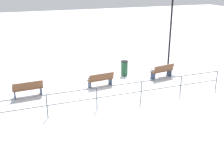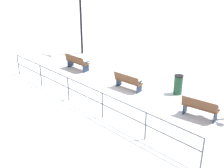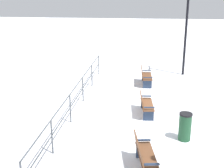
{
  "view_description": "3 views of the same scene",
  "coord_description": "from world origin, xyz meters",
  "px_view_note": "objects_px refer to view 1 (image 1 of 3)",
  "views": [
    {
      "loc": [
        -14.36,
        4.79,
        5.8
      ],
      "look_at": [
        -1.7,
        -0.11,
        0.69
      ],
      "focal_mm": 45.57,
      "sensor_mm": 36.0,
      "label": 1
    },
    {
      "loc": [
        -10.37,
        -9.13,
        6.28
      ],
      "look_at": [
        -1.87,
        -0.59,
        1.0
      ],
      "focal_mm": 48.43,
      "sensor_mm": 36.0,
      "label": 2
    },
    {
      "loc": [
        -0.22,
        -11.31,
        4.86
      ],
      "look_at": [
        -1.7,
        1.42,
        0.76
      ],
      "focal_mm": 48.23,
      "sensor_mm": 36.0,
      "label": 3
    }
  ],
  "objects_px": {
    "bench_nearest": "(162,71)",
    "bench_third": "(28,89)",
    "lamppost_near": "(172,16)",
    "trash_bin": "(124,68)",
    "bench_second": "(101,79)"
  },
  "relations": [
    {
      "from": "bench_nearest",
      "to": "bench_second",
      "type": "distance_m",
      "value": 3.95
    },
    {
      "from": "bench_third",
      "to": "bench_second",
      "type": "bearing_deg",
      "value": -92.56
    },
    {
      "from": "bench_third",
      "to": "lamppost_near",
      "type": "height_order",
      "value": "lamppost_near"
    },
    {
      "from": "bench_nearest",
      "to": "lamppost_near",
      "type": "height_order",
      "value": "lamppost_near"
    },
    {
      "from": "bench_nearest",
      "to": "bench_second",
      "type": "relative_size",
      "value": 1.03
    },
    {
      "from": "lamppost_near",
      "to": "bench_nearest",
      "type": "bearing_deg",
      "value": 140.68
    },
    {
      "from": "bench_third",
      "to": "trash_bin",
      "type": "distance_m",
      "value": 6.13
    },
    {
      "from": "trash_bin",
      "to": "bench_nearest",
      "type": "bearing_deg",
      "value": -124.52
    },
    {
      "from": "bench_nearest",
      "to": "lamppost_near",
      "type": "relative_size",
      "value": 0.32
    },
    {
      "from": "bench_nearest",
      "to": "bench_third",
      "type": "xyz_separation_m",
      "value": [
        -0.04,
        7.9,
        -0.02
      ]
    },
    {
      "from": "bench_third",
      "to": "lamppost_near",
      "type": "distance_m",
      "value": 10.33
    },
    {
      "from": "trash_bin",
      "to": "bench_third",
      "type": "bearing_deg",
      "value": 102.88
    },
    {
      "from": "lamppost_near",
      "to": "trash_bin",
      "type": "bearing_deg",
      "value": 102.56
    },
    {
      "from": "lamppost_near",
      "to": "trash_bin",
      "type": "distance_m",
      "value": 4.77
    },
    {
      "from": "lamppost_near",
      "to": "trash_bin",
      "type": "relative_size",
      "value": 5.02
    }
  ]
}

